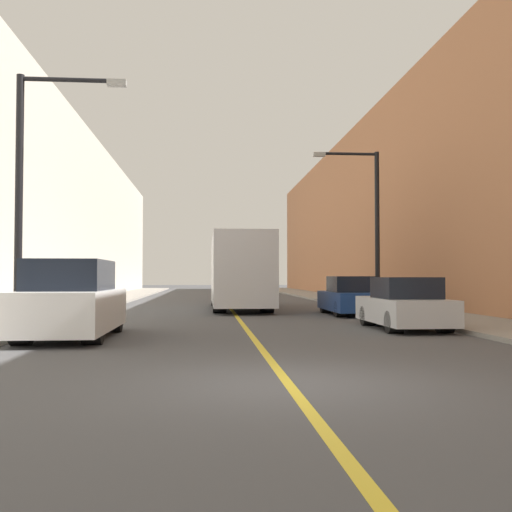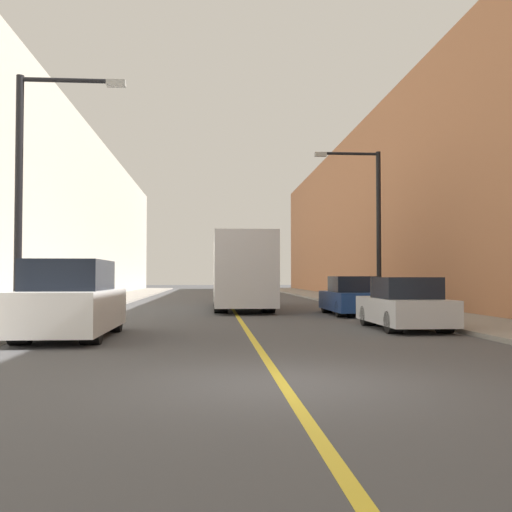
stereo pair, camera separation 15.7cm
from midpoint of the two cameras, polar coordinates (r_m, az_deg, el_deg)
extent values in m
plane|color=#474749|center=(8.86, 2.56, -12.05)|extent=(200.00, 200.00, 0.00)
cube|color=gray|center=(39.18, -14.01, -4.08)|extent=(3.26, 72.00, 0.13)
cube|color=gray|center=(39.60, 7.60, -4.10)|extent=(3.26, 72.00, 0.13)
cube|color=#B7B2A3|center=(40.11, -19.08, 4.11)|extent=(4.00, 72.00, 11.44)
cube|color=#B2724C|center=(40.75, 12.57, 4.33)|extent=(4.00, 72.00, 11.96)
cube|color=gold|center=(38.70, -3.14, -4.25)|extent=(0.16, 72.00, 0.01)
cube|color=silver|center=(28.59, -1.77, -1.35)|extent=(2.58, 10.21, 3.15)
cube|color=black|center=(23.54, -1.11, 0.12)|extent=(2.19, 0.04, 1.42)
cylinder|color=black|center=(25.41, -3.66, -4.39)|extent=(0.57, 0.94, 0.94)
cylinder|color=black|center=(25.53, 0.87, -4.39)|extent=(0.57, 0.94, 0.94)
cylinder|color=black|center=(31.73, -3.89, -3.91)|extent=(0.57, 0.94, 0.94)
cylinder|color=black|center=(31.83, -0.26, -3.91)|extent=(0.57, 0.94, 0.94)
cube|color=silver|center=(15.84, -17.35, -4.93)|extent=(2.02, 4.95, 1.00)
cube|color=black|center=(15.58, -17.52, -1.75)|extent=(1.78, 2.72, 0.75)
cube|color=black|center=(13.46, -19.62, -4.70)|extent=(1.72, 0.04, 0.45)
cylinder|color=black|center=(14.58, -21.73, -6.59)|extent=(0.44, 0.68, 0.68)
cylinder|color=black|center=(14.21, -15.60, -6.78)|extent=(0.44, 0.68, 0.68)
cylinder|color=black|center=(17.53, -18.80, -5.82)|extent=(0.44, 0.68, 0.68)
cylinder|color=black|center=(17.22, -13.68, -5.94)|extent=(0.44, 0.68, 0.68)
cube|color=silver|center=(18.22, 13.64, -5.06)|extent=(1.82, 4.25, 0.73)
cube|color=black|center=(18.00, 13.84, -2.96)|extent=(1.60, 1.91, 0.62)
cube|color=black|center=(16.24, 15.99, -4.98)|extent=(1.54, 0.04, 0.33)
cylinder|color=black|center=(16.77, 12.77, -6.16)|extent=(0.40, 0.62, 0.62)
cylinder|color=black|center=(17.25, 17.29, -6.00)|extent=(0.40, 0.62, 0.62)
cylinder|color=black|center=(19.29, 10.40, -5.62)|extent=(0.40, 0.62, 0.62)
cylinder|color=black|center=(19.71, 14.39, -5.51)|extent=(0.40, 0.62, 0.62)
cube|color=navy|center=(24.58, 8.69, -4.26)|extent=(1.77, 4.56, 0.74)
cube|color=black|center=(24.34, 8.81, -2.66)|extent=(1.56, 2.05, 0.63)
cube|color=black|center=(22.39, 10.04, -4.14)|extent=(1.50, 0.04, 0.33)
cylinder|color=black|center=(23.06, 7.84, -5.03)|extent=(0.39, 0.62, 0.62)
cylinder|color=black|center=(23.40, 11.16, -4.97)|extent=(0.39, 0.62, 0.62)
cylinder|color=black|center=(25.82, 6.47, -4.70)|extent=(0.39, 0.62, 0.62)
cylinder|color=black|center=(26.13, 9.45, -4.66)|extent=(0.39, 0.62, 0.62)
cylinder|color=black|center=(16.77, -21.91, 4.76)|extent=(0.20, 0.20, 6.70)
cylinder|color=black|center=(17.14, -17.65, 15.69)|extent=(2.48, 0.12, 0.12)
cube|color=#999993|center=(16.90, -13.39, 15.73)|extent=(0.50, 0.24, 0.16)
cylinder|color=black|center=(25.84, 11.31, 2.37)|extent=(0.20, 0.20, 6.72)
cylinder|color=black|center=(25.97, 8.59, 9.60)|extent=(2.48, 0.12, 0.12)
cube|color=#999993|center=(25.71, 5.87, 9.59)|extent=(0.50, 0.24, 0.16)
camera|label=1|loc=(0.08, -90.24, 0.01)|focal=42.00mm
camera|label=2|loc=(0.08, 89.76, -0.01)|focal=42.00mm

